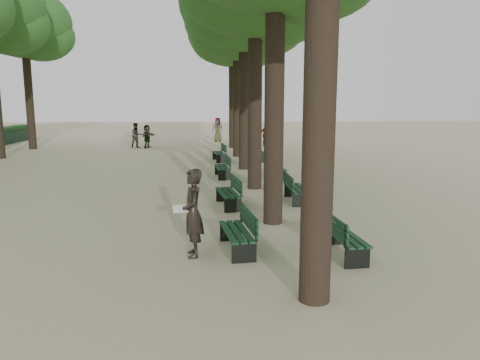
{
  "coord_description": "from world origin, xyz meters",
  "views": [
    {
      "loc": [
        -0.26,
        -9.3,
        3.35
      ],
      "look_at": [
        0.6,
        3.0,
        1.2
      ],
      "focal_mm": 35.0,
      "sensor_mm": 36.0,
      "label": 1
    }
  ],
  "objects": [
    {
      "name": "bench_left_2",
      "position": [
        0.37,
        10.62,
        0.27
      ],
      "size": [
        0.7,
        1.84,
        0.92
      ],
      "color": "black",
      "rests_on": "ground"
    },
    {
      "name": "bench_right_0",
      "position": [
        2.63,
        0.2,
        0.27
      ],
      "size": [
        0.72,
        1.84,
        0.92
      ],
      "color": "black",
      "rests_on": "ground"
    },
    {
      "name": "tree_central_3",
      "position": [
        1.5,
        13.0,
        7.65
      ],
      "size": [
        6.0,
        6.0,
        9.95
      ],
      "color": "#33261C",
      "rests_on": "ground"
    },
    {
      "name": "pedestrian_a",
      "position": [
        -5.12,
        23.32,
        0.86
      ],
      "size": [
        0.89,
        0.7,
        1.71
      ],
      "primitive_type": "imported",
      "rotation": [
        0.0,
        0.0,
        0.5
      ],
      "color": "#262628",
      "rests_on": "ground"
    },
    {
      "name": "ground",
      "position": [
        0.0,
        0.0,
        0.0
      ],
      "size": [
        120.0,
        120.0,
        0.0
      ],
      "primitive_type": "plane",
      "color": "#BEB790",
      "rests_on": "ground"
    },
    {
      "name": "bench_right_1",
      "position": [
        2.63,
        5.6,
        0.27
      ],
      "size": [
        0.58,
        1.8,
        0.92
      ],
      "color": "black",
      "rests_on": "ground"
    },
    {
      "name": "tree_central_4",
      "position": [
        1.5,
        18.0,
        7.65
      ],
      "size": [
        6.0,
        6.0,
        9.95
      ],
      "color": "#33261C",
      "rests_on": "ground"
    },
    {
      "name": "man_with_map",
      "position": [
        -0.59,
        0.41,
        0.95
      ],
      "size": [
        0.68,
        0.81,
        1.9
      ],
      "color": "black",
      "rests_on": "ground"
    },
    {
      "name": "tree_far_5",
      "position": [
        -12.0,
        23.0,
        8.14
      ],
      "size": [
        6.0,
        6.0,
        10.45
      ],
      "color": "#33261C",
      "rests_on": "ground"
    },
    {
      "name": "bench_left_1",
      "position": [
        0.37,
        5.03,
        0.27
      ],
      "size": [
        0.8,
        1.86,
        0.92
      ],
      "color": "black",
      "rests_on": "ground"
    },
    {
      "name": "pedestrian_d",
      "position": [
        0.57,
        27.87,
        0.94
      ],
      "size": [
        0.97,
        0.55,
        1.88
      ],
      "primitive_type": "imported",
      "rotation": [
        0.0,
        0.0,
        6.09
      ],
      "color": "#262628",
      "rests_on": "ground"
    },
    {
      "name": "bench_left_0",
      "position": [
        0.37,
        0.68,
        0.27
      ],
      "size": [
        0.79,
        1.86,
        0.92
      ],
      "color": "black",
      "rests_on": "ground"
    },
    {
      "name": "tree_central_5",
      "position": [
        1.5,
        23.0,
        7.65
      ],
      "size": [
        6.0,
        6.0,
        9.95
      ],
      "color": "#33261C",
      "rests_on": "ground"
    },
    {
      "name": "bench_right_3",
      "position": [
        2.63,
        15.96,
        0.27
      ],
      "size": [
        0.79,
        1.86,
        0.92
      ],
      "color": "black",
      "rests_on": "ground"
    },
    {
      "name": "bench_left_3",
      "position": [
        0.37,
        15.91,
        0.27
      ],
      "size": [
        0.78,
        1.85,
        0.92
      ],
      "color": "black",
      "rests_on": "ground"
    },
    {
      "name": "bench_right_2",
      "position": [
        2.63,
        10.29,
        0.27
      ],
      "size": [
        0.75,
        1.85,
        0.92
      ],
      "color": "black",
      "rests_on": "ground"
    },
    {
      "name": "pedestrian_c",
      "position": [
        3.92,
        23.97,
        0.8
      ],
      "size": [
        0.98,
        0.72,
        1.6
      ],
      "primitive_type": "imported",
      "rotation": [
        0.0,
        0.0,
        2.65
      ],
      "color": "#262628",
      "rests_on": "ground"
    },
    {
      "name": "pedestrian_e",
      "position": [
        -4.4,
        23.37,
        0.79
      ],
      "size": [
        0.94,
        1.45,
        1.58
      ],
      "primitive_type": "imported",
      "rotation": [
        0.0,
        0.0,
        1.1
      ],
      "color": "#262628",
      "rests_on": "ground"
    }
  ]
}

